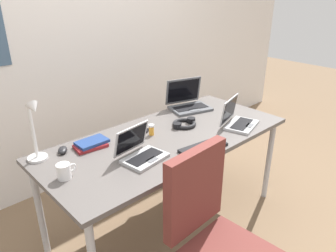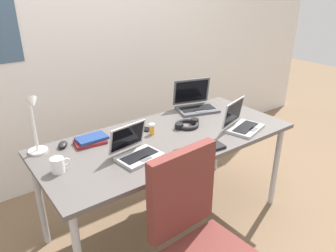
# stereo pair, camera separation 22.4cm
# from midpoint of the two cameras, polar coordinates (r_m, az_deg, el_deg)

# --- Properties ---
(ground_plane) EXTENTS (12.00, 12.00, 0.00)m
(ground_plane) POSITION_cam_midpoint_polar(r_m,az_deg,el_deg) (2.69, 2.49, -16.25)
(ground_plane) COLOR #7A6047
(wall_back) EXTENTS (6.00, 0.13, 2.60)m
(wall_back) POSITION_cam_midpoint_polar(r_m,az_deg,el_deg) (3.01, -10.83, 15.32)
(wall_back) COLOR silver
(wall_back) RESTS_ON ground_plane
(desk) EXTENTS (1.80, 0.80, 0.74)m
(desk) POSITION_cam_midpoint_polar(r_m,az_deg,el_deg) (2.30, 2.79, -3.17)
(desk) COLOR #595451
(desk) RESTS_ON ground_plane
(desk_lamp) EXTENTS (0.12, 0.18, 0.40)m
(desk_lamp) POSITION_cam_midpoint_polar(r_m,az_deg,el_deg) (2.08, -19.51, 0.02)
(desk_lamp) COLOR white
(desk_lamp) RESTS_ON desk
(laptop_far_corner) EXTENTS (0.39, 0.35, 0.24)m
(laptop_far_corner) POSITION_cam_midpoint_polar(r_m,az_deg,el_deg) (2.77, 7.15, 3.87)
(laptop_far_corner) COLOR #515459
(laptop_far_corner) RESTS_ON desk
(laptop_back_left) EXTENTS (0.29, 0.26, 0.20)m
(laptop_back_left) POSITION_cam_midpoint_polar(r_m,az_deg,el_deg) (2.01, -2.50, -4.40)
(laptop_back_left) COLOR #B7BABC
(laptop_back_left) RESTS_ON desk
(laptop_center) EXTENTS (0.32, 0.29, 0.21)m
(laptop_center) POSITION_cam_midpoint_polar(r_m,az_deg,el_deg) (2.47, 15.37, 0.40)
(laptop_center) COLOR #B7BABC
(laptop_center) RESTS_ON desk
(external_keyboard) EXTENTS (0.34, 0.16, 0.02)m
(external_keyboard) POSITION_cam_midpoint_polar(r_m,az_deg,el_deg) (2.11, 8.72, -4.14)
(external_keyboard) COLOR black
(external_keyboard) RESTS_ON desk
(computer_mouse) EXTENTS (0.10, 0.11, 0.03)m
(computer_mouse) POSITION_cam_midpoint_polar(r_m,az_deg,el_deg) (2.20, -15.22, -3.22)
(computer_mouse) COLOR black
(computer_mouse) RESTS_ON desk
(cell_phone) EXTENTS (0.12, 0.15, 0.01)m
(cell_phone) POSITION_cam_midpoint_polar(r_m,az_deg,el_deg) (2.39, -1.94, -0.49)
(cell_phone) COLOR black
(cell_phone) RESTS_ON desk
(headphones) EXTENTS (0.21, 0.18, 0.04)m
(headphones) POSITION_cam_midpoint_polar(r_m,az_deg,el_deg) (2.44, 5.99, 0.25)
(headphones) COLOR black
(headphones) RESTS_ON desk
(pill_bottle) EXTENTS (0.04, 0.04, 0.08)m
(pill_bottle) POSITION_cam_midpoint_polar(r_m,az_deg,el_deg) (2.29, -0.04, -0.56)
(pill_bottle) COLOR gold
(pill_bottle) RESTS_ON desk
(book_stack) EXTENTS (0.23, 0.15, 0.04)m
(book_stack) POSITION_cam_midpoint_polar(r_m,az_deg,el_deg) (2.21, -10.56, -2.53)
(book_stack) COLOR maroon
(book_stack) RESTS_ON desk
(coffee_mug) EXTENTS (0.11, 0.08, 0.09)m
(coffee_mug) POSITION_cam_midpoint_polar(r_m,az_deg,el_deg) (1.91, -15.54, -6.74)
(coffee_mug) COLOR white
(coffee_mug) RESTS_ON desk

